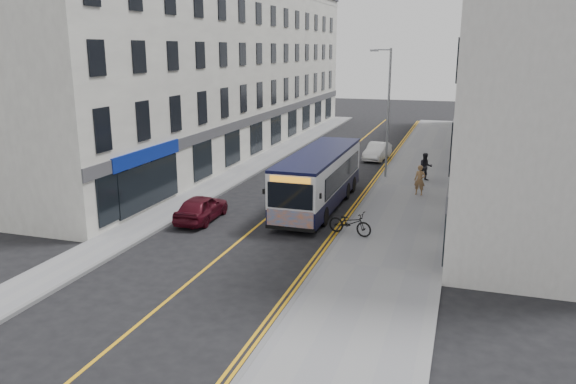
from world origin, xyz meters
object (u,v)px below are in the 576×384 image
Objects in this scene: pedestrian_near at (420,180)px; car_white at (377,151)px; streetlamp at (387,109)px; pedestrian_far at (425,167)px; bicycle at (350,223)px; city_bus at (319,177)px; car_maroon at (201,208)px.

pedestrian_near is 10.70m from car_white.
streetlamp is 4.26m from pedestrian_far.
bicycle is 17.94m from car_white.
car_white is (-1.63, 17.86, -0.03)m from bicycle.
bicycle is 8.23m from pedestrian_near.
city_bus is 6.06m from pedestrian_near.
pedestrian_near is at bearing -63.10° from car_white.
streetlamp is 12.43m from bicycle.
car_white is (-3.90, 9.96, -0.33)m from pedestrian_near.
pedestrian_far reaches higher than car_white.
city_bus is at bearing -88.07° from car_white.
car_maroon reaches higher than car_white.
city_bus is (-2.26, -7.65, -2.80)m from streetlamp.
bicycle is at bearing -88.89° from streetlamp.
bicycle is 7.24m from car_maroon.
pedestrian_far is 0.46× the size of car_maroon.
bicycle is 1.18× the size of pedestrian_far.
streetlamp is at bearing 155.64° from pedestrian_far.
pedestrian_near is 12.22m from car_maroon.
bicycle is at bearing -118.16° from pedestrian_far.
bicycle is at bearing -99.53° from pedestrian_near.
streetlamp is 4.72× the size of pedestrian_far.
car_maroon is (-9.50, -7.68, -0.31)m from pedestrian_near.
streetlamp reaches higher than pedestrian_near.
bicycle is 0.53× the size of car_white.
pedestrian_far is at bearing -7.48° from streetlamp.
pedestrian_near is (2.50, -3.96, -3.43)m from streetlamp.
car_maroon is (-4.74, -3.99, -0.95)m from city_bus.
city_bus is 2.66× the size of car_white.
city_bus is 4.97× the size of bicycle.
pedestrian_far is at bearing -52.68° from car_white.
city_bus reaches higher than car_white.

